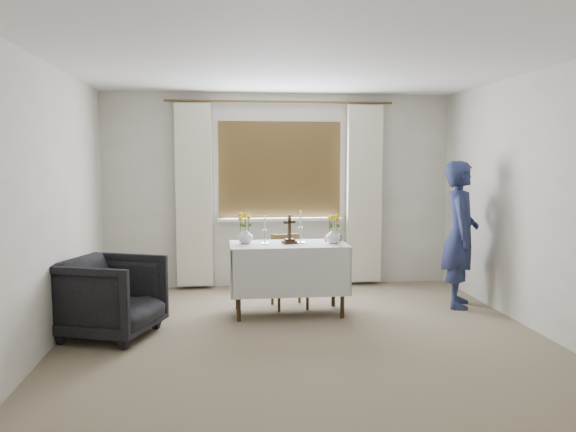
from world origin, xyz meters
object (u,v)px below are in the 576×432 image
object	(u,v)px
armchair	(111,297)
wooden_chair	(290,271)
flower_vase_left	(245,236)
altar_table	(288,279)
flower_vase_right	(333,236)
person	(460,234)
wooden_cross	(289,229)

from	to	relation	value
armchair	wooden_chair	bearing A→B (deg)	-44.66
armchair	flower_vase_left	world-z (taller)	flower_vase_left
wooden_chair	altar_table	bearing A→B (deg)	-107.79
altar_table	flower_vase_right	bearing A→B (deg)	-5.27
flower_vase_right	person	bearing A→B (deg)	5.21
altar_table	flower_vase_right	size ratio (longest dim) A/B	7.49
person	wooden_cross	distance (m)	1.94
flower_vase_left	armchair	bearing A→B (deg)	-153.27
armchair	person	size ratio (longest dim) A/B	0.50
altar_table	flower_vase_left	world-z (taller)	flower_vase_left
person	flower_vase_right	distance (m)	1.48
flower_vase_left	person	bearing A→B (deg)	0.65
person	flower_vase_left	xyz separation A→B (m)	(-2.41, -0.03, 0.03)
armchair	wooden_cross	xyz separation A→B (m)	(1.75, 0.58, 0.54)
flower_vase_left	flower_vase_right	world-z (taller)	flower_vase_left
person	flower_vase_left	distance (m)	2.41
altar_table	wooden_cross	size ratio (longest dim) A/B	4.04
wooden_chair	armchair	distance (m)	1.97
wooden_cross	flower_vase_left	xyz separation A→B (m)	(-0.47, 0.06, -0.07)
person	wooden_cross	xyz separation A→B (m)	(-1.94, -0.09, 0.10)
person	wooden_chair	bearing A→B (deg)	105.54
wooden_chair	armchair	bearing A→B (deg)	-162.69
flower_vase_right	altar_table	bearing A→B (deg)	174.73
wooden_cross	altar_table	bearing A→B (deg)	170.09
wooden_cross	flower_vase_right	distance (m)	0.47
altar_table	person	bearing A→B (deg)	2.65
armchair	person	bearing A→B (deg)	-59.62
person	flower_vase_left	world-z (taller)	person
altar_table	person	xyz separation A→B (m)	(1.95, 0.09, 0.44)
altar_table	wooden_chair	size ratio (longest dim) A/B	1.52
person	wooden_cross	size ratio (longest dim) A/B	5.35
flower_vase_left	altar_table	bearing A→B (deg)	-7.90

